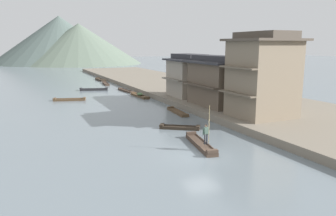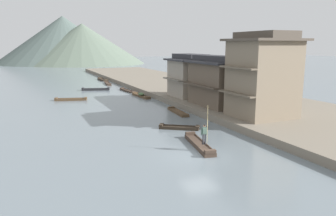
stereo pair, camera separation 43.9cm
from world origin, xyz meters
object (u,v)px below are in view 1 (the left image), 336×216
boat_moored_nearest (140,96)px  boat_moored_far (177,112)px  boat_moored_second (180,128)px  boat_midriver_upstream (100,80)px  boat_midriver_drifting (94,89)px  boat_crossing_west (70,100)px  boat_upstream_distant (126,91)px  boatman_person (206,132)px  boat_moored_third (106,84)px  house_waterfront_second (216,81)px  boat_foreground_poled (201,144)px  house_waterfront_tall (189,76)px  house_waterfront_nearest (263,75)px

boat_moored_nearest → boat_moored_far: (-0.08, -13.68, -0.10)m
boat_moored_second → boat_midriver_upstream: size_ratio=0.72×
boat_midriver_drifting → boat_crossing_west: (-5.67, -9.53, -0.02)m
boat_moored_far → boat_upstream_distant: boat_upstream_distant is taller
boatman_person → boat_midriver_drifting: 38.23m
boat_moored_third → house_waterfront_second: bearing=-80.3°
boat_moored_nearest → boat_midriver_upstream: boat_moored_nearest is taller
boat_moored_far → boat_moored_nearest: bearing=89.7°
boat_foreground_poled → boatman_person: size_ratio=1.84×
house_waterfront_tall → boatman_person: bearing=-114.8°
boat_foreground_poled → boat_moored_nearest: bearing=80.8°
boat_moored_second → boat_midriver_drifting: bearing=93.2°
boatman_person → boat_crossing_west: bearing=102.2°
boat_moored_second → boat_moored_far: (3.18, 6.95, -0.02)m
boatman_person → boat_moored_second: 7.17m
boat_upstream_distant → boatman_person: bearing=-97.2°
boat_moored_third → boat_upstream_distant: 11.77m
boat_foreground_poled → boat_moored_nearest: size_ratio=1.00×
house_waterfront_nearest → boat_upstream_distant: bearing=101.5°
boat_moored_nearest → boat_midriver_drifting: boat_moored_nearest is taller
boat_midriver_upstream → boat_upstream_distant: size_ratio=0.91×
boat_moored_second → house_waterfront_nearest: bearing=-7.8°
boatman_person → boat_moored_second: boatman_person is taller
boat_foreground_poled → boat_moored_second: (0.99, 5.77, -0.04)m
boat_moored_second → boat_midriver_drifting: 31.33m
boat_upstream_distant → house_waterfront_nearest: (5.83, -28.73, 4.91)m
boat_moored_far → boat_upstream_distant: 20.55m
boat_midriver_upstream → house_waterfront_tall: (5.28, -33.26, 3.57)m
boat_moored_second → boat_moored_far: bearing=65.4°
boat_moored_third → boat_moored_nearest: bearing=-87.4°
boat_foreground_poled → boatman_person: 1.81m
boat_moored_far → house_waterfront_nearest: 11.15m
boat_upstream_distant → boat_crossing_west: size_ratio=1.20×
house_waterfront_second → house_waterfront_tall: bearing=87.3°
house_waterfront_nearest → boat_moored_third: bearing=99.1°
boat_upstream_distant → boat_crossing_west: 12.01m
boat_crossing_west → house_waterfront_tall: house_waterfront_tall is taller
boat_moored_nearest → house_waterfront_second: bearing=-71.6°
boat_midriver_drifting → boat_foreground_poled: bearing=-88.8°
boat_upstream_distant → boat_foreground_poled: bearing=-97.0°
boat_foreground_poled → house_waterfront_tall: bearing=64.5°
boat_crossing_west → house_waterfront_second: (15.51, -15.56, 3.59)m
boat_upstream_distant → house_waterfront_second: 22.17m
boat_midriver_upstream → boat_moored_second: bearing=-93.8°
boat_moored_far → house_waterfront_nearest: house_waterfront_nearest is taller
boat_foreground_poled → boat_crossing_west: 28.26m
boat_moored_second → boat_midriver_upstream: bearing=86.2°
boat_moored_far → boat_foreground_poled: bearing=-108.2°
boatman_person → boat_moored_far: (4.39, 13.87, -1.44)m
boat_midriver_upstream → boat_moored_far: bearing=-90.0°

